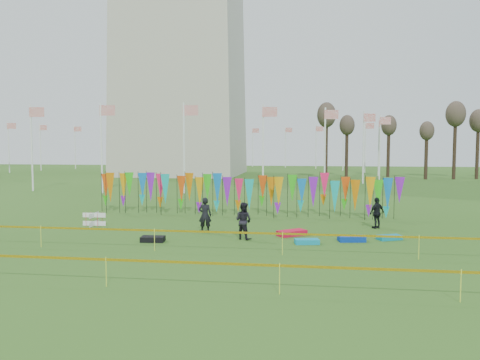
# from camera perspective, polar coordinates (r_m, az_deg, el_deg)

# --- Properties ---
(ground) EXTENTS (160.00, 160.00, 0.00)m
(ground) POSITION_cam_1_polar(r_m,az_deg,el_deg) (20.13, -3.35, -7.82)
(ground) COLOR #2A5016
(ground) RESTS_ON ground
(flagpole_ring) EXTENTS (57.40, 56.16, 8.00)m
(flagpole_ring) POSITION_cam_1_polar(r_m,az_deg,el_deg) (69.64, -6.92, 3.99)
(flagpole_ring) COLOR white
(flagpole_ring) RESTS_ON ground
(banner_row) EXTENTS (18.64, 0.64, 2.43)m
(banner_row) POSITION_cam_1_polar(r_m,az_deg,el_deg) (27.84, 0.50, -1.25)
(banner_row) COLOR black
(banner_row) RESTS_ON ground
(caution_tape_near) EXTENTS (26.00, 0.02, 0.90)m
(caution_tape_near) POSITION_cam_1_polar(r_m,az_deg,el_deg) (18.54, -4.98, -6.41)
(caution_tape_near) COLOR yellow
(caution_tape_near) RESTS_ON ground
(caution_tape_far) EXTENTS (26.00, 0.02, 0.90)m
(caution_tape_far) POSITION_cam_1_polar(r_m,az_deg,el_deg) (14.00, -9.46, -9.94)
(caution_tape_far) COLOR yellow
(caution_tape_far) RESTS_ON ground
(box_kite) EXTENTS (0.63, 0.63, 0.70)m
(box_kite) POSITION_cam_1_polar(r_m,az_deg,el_deg) (25.71, -17.36, -4.59)
(box_kite) COLOR red
(box_kite) RESTS_ON ground
(person_left) EXTENTS (0.66, 0.51, 1.71)m
(person_left) POSITION_cam_1_polar(r_m,az_deg,el_deg) (22.65, -4.29, -4.28)
(person_left) COLOR black
(person_left) RESTS_ON ground
(person_mid) EXTENTS (0.95, 0.81, 1.67)m
(person_mid) POSITION_cam_1_polar(r_m,az_deg,el_deg) (21.02, 0.42, -4.99)
(person_mid) COLOR black
(person_mid) RESTS_ON ground
(person_right) EXTENTS (1.06, 0.98, 1.58)m
(person_right) POSITION_cam_1_polar(r_m,az_deg,el_deg) (24.74, 16.36, -3.87)
(person_right) COLOR black
(person_right) RESTS_ON ground
(kite_bag_turquoise) EXTENTS (1.10, 0.69, 0.20)m
(kite_bag_turquoise) POSITION_cam_1_polar(r_m,az_deg,el_deg) (20.35, 8.16, -7.43)
(kite_bag_turquoise) COLOR #0C94BD
(kite_bag_turquoise) RESTS_ON ground
(kite_bag_blue) EXTENTS (1.23, 0.78, 0.24)m
(kite_bag_blue) POSITION_cam_1_polar(r_m,az_deg,el_deg) (21.24, 13.44, -6.96)
(kite_bag_blue) COLOR #0A36A7
(kite_bag_blue) RESTS_ON ground
(kite_bag_red) EXTENTS (1.46, 1.33, 0.25)m
(kite_bag_red) POSITION_cam_1_polar(r_m,az_deg,el_deg) (22.09, 6.33, -6.43)
(kite_bag_red) COLOR red
(kite_bag_red) RESTS_ON ground
(kite_bag_black) EXTENTS (1.06, 0.67, 0.23)m
(kite_bag_black) POSITION_cam_1_polar(r_m,az_deg,el_deg) (20.95, -10.58, -7.08)
(kite_bag_black) COLOR black
(kite_bag_black) RESTS_ON ground
(kite_bag_teal) EXTENTS (1.18, 0.90, 0.20)m
(kite_bag_teal) POSITION_cam_1_polar(r_m,az_deg,el_deg) (22.04, 17.74, -6.69)
(kite_bag_teal) COLOR #0B829D
(kite_bag_teal) RESTS_ON ground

